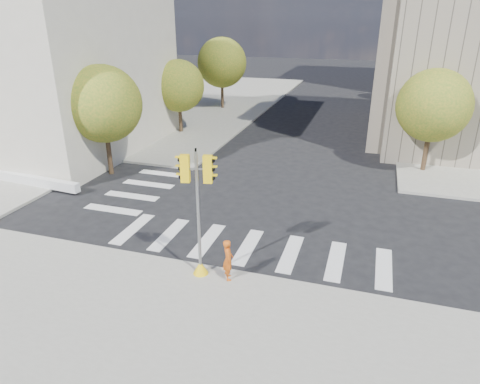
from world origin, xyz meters
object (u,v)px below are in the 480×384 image
at_px(lamp_far, 422,64).
at_px(photographer, 228,260).
at_px(traffic_signal, 199,224).
at_px(lamp_near, 437,86).
at_px(planter_wall, 35,181).

bearing_deg(lamp_far, photographer, -103.89).
height_order(lamp_far, photographer, lamp_far).
relative_size(traffic_signal, photographer, 3.07).
bearing_deg(traffic_signal, lamp_far, 61.73).
bearing_deg(lamp_near, traffic_signal, -116.14).
bearing_deg(planter_wall, photographer, -17.42).
relative_size(lamp_near, traffic_signal, 1.70).
distance_m(traffic_signal, planter_wall, 13.39).
relative_size(lamp_far, photographer, 5.23).
height_order(lamp_far, planter_wall, lamp_far).
xyz_separation_m(lamp_near, lamp_far, (0.00, 14.00, 0.00)).
distance_m(lamp_near, traffic_signal, 20.86).
height_order(lamp_far, traffic_signal, lamp_far).
bearing_deg(lamp_far, traffic_signal, -105.64).
height_order(photographer, planter_wall, photographer).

